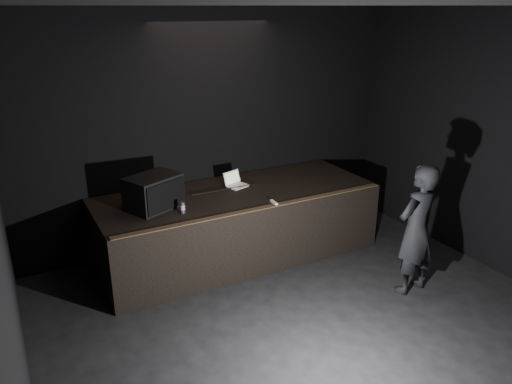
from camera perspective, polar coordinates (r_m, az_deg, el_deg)
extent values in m
plane|color=black|center=(5.62, 10.94, -18.43)|extent=(7.00, 7.00, 0.00)
cube|color=black|center=(7.60, -4.89, 7.12)|extent=(6.00, 0.10, 3.50)
cube|color=black|center=(3.73, -26.37, -9.74)|extent=(0.10, 7.00, 3.50)
cube|color=black|center=(4.40, 14.16, 19.99)|extent=(6.00, 7.00, 0.04)
cube|color=black|center=(7.33, -2.18, -3.65)|extent=(4.00, 1.50, 1.00)
cube|color=brown|center=(6.55, 0.50, -1.85)|extent=(3.92, 0.10, 0.01)
cube|color=black|center=(6.63, -11.65, -0.02)|extent=(0.80, 0.70, 0.44)
cube|color=black|center=(6.45, -10.23, -0.48)|extent=(0.58, 0.27, 0.38)
cylinder|color=black|center=(7.21, -3.57, 0.28)|extent=(1.03, 0.04, 0.02)
cube|color=silver|center=(7.35, -2.04, 0.67)|extent=(0.35, 0.29, 0.02)
cube|color=silver|center=(7.34, -2.04, 0.74)|extent=(0.28, 0.20, 0.00)
cube|color=silver|center=(7.40, -2.79, 1.67)|extent=(0.31, 0.16, 0.19)
cube|color=gold|center=(7.40, -2.74, 1.65)|extent=(0.27, 0.13, 0.16)
cylinder|color=silver|center=(6.46, -8.38, -1.77)|extent=(0.06, 0.06, 0.15)
cylinder|color=#2D1A90|center=(6.46, -8.38, -1.74)|extent=(0.06, 0.06, 0.07)
cylinder|color=red|center=(6.47, -8.36, -2.04)|extent=(0.06, 0.06, 0.01)
cylinder|color=white|center=(7.47, -2.07, 1.34)|extent=(0.08, 0.08, 0.10)
cube|color=white|center=(6.71, 2.06, -1.21)|extent=(0.05, 0.17, 0.03)
imported|color=black|center=(6.59, 17.85, -4.13)|extent=(0.68, 0.50, 1.72)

